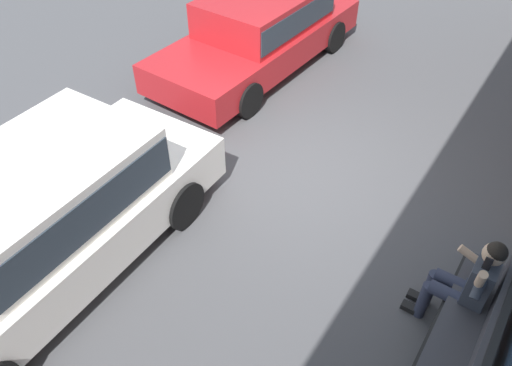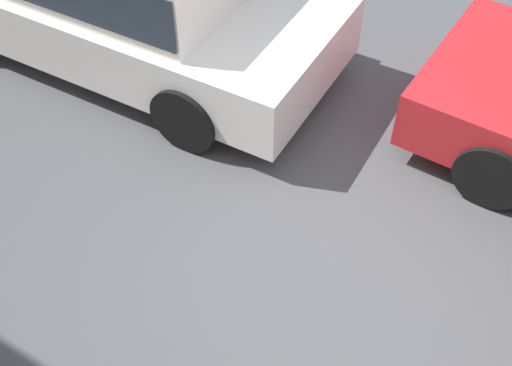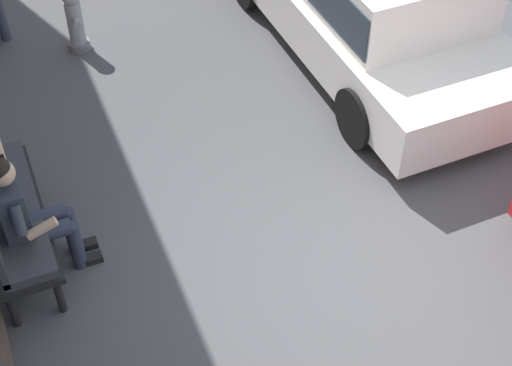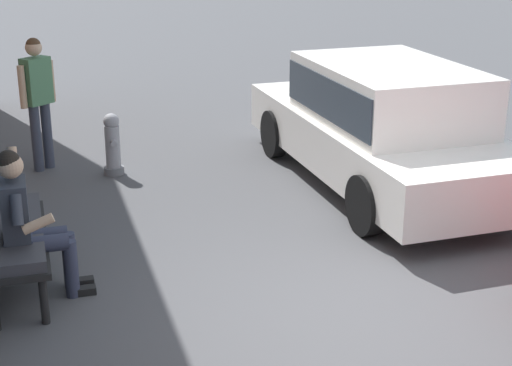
# 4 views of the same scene
# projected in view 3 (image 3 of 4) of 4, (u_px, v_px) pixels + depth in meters

# --- Properties ---
(ground_plane) EXTENTS (60.00, 60.00, 0.00)m
(ground_plane) POSITION_uv_depth(u_px,v_px,m) (372.00, 280.00, 6.96)
(ground_plane) COLOR #4C4C4F
(person_on_phone) EXTENTS (0.73, 0.74, 1.36)m
(person_on_phone) POSITION_uv_depth(u_px,v_px,m) (28.00, 213.00, 6.54)
(person_on_phone) COLOR #2D3347
(person_on_phone) RESTS_ON ground_plane
(fire_hydrant) EXTENTS (0.38, 0.26, 0.81)m
(fire_hydrant) POSITION_uv_depth(u_px,v_px,m) (75.00, 21.00, 9.17)
(fire_hydrant) COLOR slate
(fire_hydrant) RESTS_ON ground_plane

